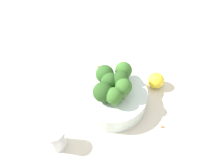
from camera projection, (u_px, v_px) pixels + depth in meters
name	position (u px, v px, depth m)	size (l,w,h in m)	color
ground_plane	(112.00, 103.00, 0.57)	(3.00, 3.00, 0.00)	beige
bowl	(112.00, 98.00, 0.56)	(0.18, 0.18, 0.04)	silver
broccoli_floret_0	(104.00, 93.00, 0.50)	(0.05, 0.05, 0.05)	#84AD66
broccoli_floret_1	(108.00, 82.00, 0.52)	(0.04, 0.04, 0.06)	#84AD66
broccoli_floret_2	(114.00, 96.00, 0.50)	(0.04, 0.04, 0.05)	#8EB770
broccoli_floret_3	(120.00, 80.00, 0.52)	(0.04, 0.04, 0.06)	#84AD66
broccoli_floret_4	(124.00, 87.00, 0.50)	(0.04, 0.04, 0.06)	#7A9E5B
broccoli_floret_5	(124.00, 71.00, 0.54)	(0.04, 0.04, 0.06)	#84AD66
broccoli_floret_6	(105.00, 74.00, 0.53)	(0.05, 0.05, 0.06)	#8EB770
pepper_shaker	(57.00, 139.00, 0.47)	(0.04, 0.04, 0.06)	silver
lemon_wedge	(156.00, 80.00, 0.60)	(0.04, 0.04, 0.04)	yellow
almond_crumb_0	(98.00, 66.00, 0.66)	(0.01, 0.00, 0.01)	#AD7F4C
almond_crumb_1	(162.00, 126.00, 0.52)	(0.01, 0.00, 0.01)	olive
almond_crumb_2	(150.00, 84.00, 0.61)	(0.01, 0.01, 0.01)	tan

